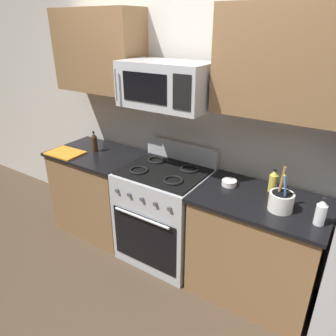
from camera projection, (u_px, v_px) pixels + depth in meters
ground_plane at (118, 299)px, 2.67m from camera, size 16.00×16.00×0.00m
wall_back at (188, 120)px, 2.97m from camera, size 8.00×0.10×2.60m
counter_left at (100, 191)px, 3.44m from camera, size 0.93×0.65×0.91m
range_oven at (165, 213)px, 3.01m from camera, size 0.76×0.69×1.09m
counter_right at (255, 248)px, 2.57m from camera, size 1.00×0.65×0.91m
microwave at (166, 85)px, 2.53m from camera, size 0.75×0.44×0.36m
upper_cabinets_left at (99, 51)px, 2.99m from camera, size 0.92×0.34×0.74m
upper_cabinets_right at (289, 62)px, 2.11m from camera, size 0.99×0.34×0.74m
utensil_crock at (281, 201)px, 2.22m from camera, size 0.17×0.17×0.32m
cutting_board at (65, 153)px, 3.22m from camera, size 0.37×0.28×0.02m
bottle_soy at (94, 142)px, 3.25m from camera, size 0.06×0.06×0.22m
bottle_vinegar at (321, 212)px, 2.05m from camera, size 0.07×0.07×0.20m
bottle_oil at (273, 181)px, 2.47m from camera, size 0.07×0.07×0.19m
prep_bowl at (229, 183)px, 2.58m from camera, size 0.12×0.12×0.05m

